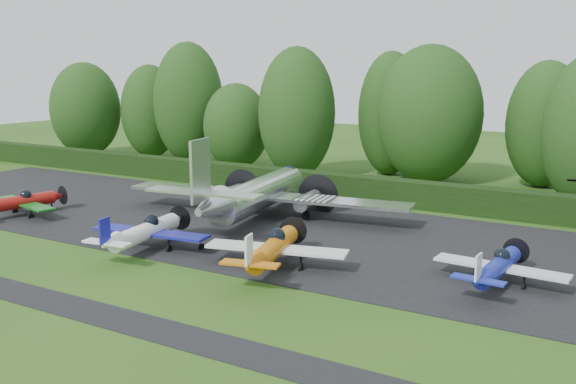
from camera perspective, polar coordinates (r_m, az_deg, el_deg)
The scene contains 17 objects.
ground at distance 34.11m, azimuth -10.43°, elevation -6.99°, with size 160.00×160.00×0.00m, color #244A15.
apron at distance 41.86m, azimuth -1.52°, elevation -3.34°, with size 70.00×18.00×0.01m, color black.
taxiway_verge at distance 30.10m, azimuth -17.96°, elevation -9.89°, with size 70.00×2.00×0.00m, color black.
hedgerow at distance 51.29m, azimuth 4.94°, elevation -0.64°, with size 90.00×1.60×2.00m, color black.
transport_plane at distance 43.85m, azimuth -2.84°, elevation -0.18°, with size 20.87×16.00×6.69m.
light_plane_red at distance 48.87m, azimuth -22.84°, elevation -0.83°, with size 6.64×6.98×2.55m.
light_plane_white at distance 37.74m, azimuth -12.54°, elevation -3.44°, with size 7.27×7.64×2.79m.
light_plane_orange at distance 33.44m, azimuth -1.30°, elevation -4.99°, with size 7.59×7.98×2.92m.
light_plane_blue at distance 32.68m, azimuth 18.17°, elevation -6.30°, with size 6.43×6.76×2.47m.
tree_0 at distance 75.06m, azimuth -12.12°, elevation 7.01°, with size 6.63×6.63×10.54m.
tree_1 at distance 78.32m, azimuth -17.57°, elevation 7.01°, with size 7.97×7.97×10.79m.
tree_2 at distance 58.85m, azimuth 12.46°, elevation 6.75°, with size 9.35×9.35×12.33m.
tree_3 at distance 60.13m, azimuth 0.79°, elevation 7.04°, with size 7.19×7.19×12.21m.
tree_4 at distance 62.52m, azimuth 9.08°, elevation 6.89°, with size 6.15×6.15×11.83m.
tree_7 at distance 70.30m, azimuth -8.82°, elevation 7.83°, with size 7.49×7.49×12.92m.
tree_8 at distance 65.65m, azimuth -4.62°, elevation 5.84°, with size 6.74×6.74×8.71m.
tree_11 at distance 59.68m, azimuth 21.88°, elevation 5.59°, with size 6.56×6.56×10.95m.
Camera 1 is at (21.29, -24.44, 10.63)m, focal length 40.00 mm.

